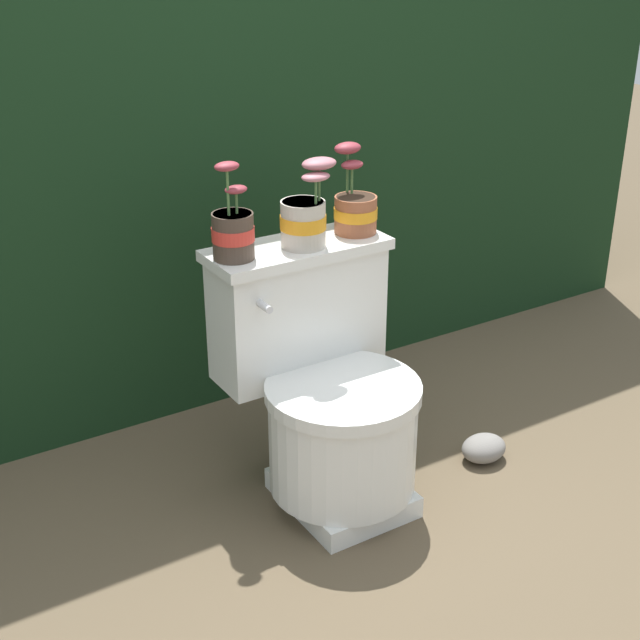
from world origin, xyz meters
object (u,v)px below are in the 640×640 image
toilet (326,392)px  potted_plant_left (233,231)px  garden_stone (484,448)px  potted_plant_middle (355,207)px  potted_plant_midleft (305,216)px

toilet → potted_plant_left: (-0.19, 0.14, 0.46)m
toilet → garden_stone: 0.57m
toilet → potted_plant_middle: size_ratio=2.86×
potted_plant_middle → potted_plant_midleft: bearing=-171.2°
garden_stone → potted_plant_left: bearing=157.6°
potted_plant_middle → potted_plant_left: bearing=-178.8°
potted_plant_midleft → potted_plant_middle: (0.18, 0.03, -0.01)m
potted_plant_middle → toilet: bearing=-141.4°
potted_plant_midleft → potted_plant_middle: bearing=8.8°
garden_stone → potted_plant_middle: bearing=135.6°
toilet → potted_plant_midleft: potted_plant_midleft is taller
potted_plant_middle → garden_stone: potted_plant_middle is taller
toilet → potted_plant_midleft: bearing=85.6°
toilet → potted_plant_middle: bearing=38.6°
garden_stone → toilet: bearing=164.4°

